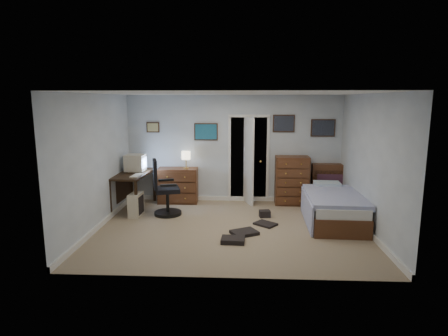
{
  "coord_description": "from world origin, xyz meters",
  "views": [
    {
      "loc": [
        0.19,
        -6.73,
        2.38
      ],
      "look_at": [
        -0.15,
        0.3,
        1.1
      ],
      "focal_mm": 30.0,
      "sensor_mm": 36.0,
      "label": 1
    }
  ],
  "objects_px": {
    "bed": "(332,207)",
    "low_dresser": "(178,185)",
    "tall_dresser": "(292,180)",
    "computer_desk": "(129,181)",
    "office_chair": "(164,194)"
  },
  "relations": [
    {
      "from": "office_chair",
      "to": "tall_dresser",
      "type": "height_order",
      "value": "office_chair"
    },
    {
      "from": "tall_dresser",
      "to": "bed",
      "type": "height_order",
      "value": "tall_dresser"
    },
    {
      "from": "computer_desk",
      "to": "office_chair",
      "type": "height_order",
      "value": "office_chair"
    },
    {
      "from": "bed",
      "to": "low_dresser",
      "type": "bearing_deg",
      "value": 161.12
    },
    {
      "from": "bed",
      "to": "tall_dresser",
      "type": "bearing_deg",
      "value": 119.35
    },
    {
      "from": "tall_dresser",
      "to": "bed",
      "type": "bearing_deg",
      "value": -62.16
    },
    {
      "from": "computer_desk",
      "to": "office_chair",
      "type": "bearing_deg",
      "value": -24.66
    },
    {
      "from": "tall_dresser",
      "to": "office_chair",
      "type": "bearing_deg",
      "value": -159.56
    },
    {
      "from": "office_chair",
      "to": "tall_dresser",
      "type": "relative_size",
      "value": 1.06
    },
    {
      "from": "computer_desk",
      "to": "low_dresser",
      "type": "height_order",
      "value": "low_dresser"
    },
    {
      "from": "low_dresser",
      "to": "tall_dresser",
      "type": "xyz_separation_m",
      "value": [
        2.65,
        -0.02,
        0.15
      ]
    },
    {
      "from": "bed",
      "to": "computer_desk",
      "type": "bearing_deg",
      "value": 172.61
    },
    {
      "from": "office_chair",
      "to": "computer_desk",
      "type": "bearing_deg",
      "value": 135.96
    },
    {
      "from": "office_chair",
      "to": "tall_dresser",
      "type": "distance_m",
      "value": 2.94
    },
    {
      "from": "office_chair",
      "to": "bed",
      "type": "relative_size",
      "value": 0.59
    }
  ]
}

